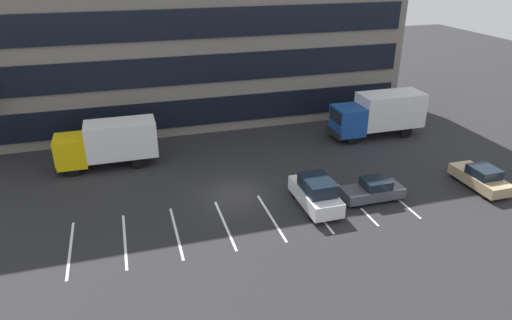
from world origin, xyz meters
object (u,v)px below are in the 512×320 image
(box_truck_yellow, at_px, (109,142))
(sedan_charcoal, at_px, (373,190))
(suv_white, at_px, (316,193))
(box_truck_blue, at_px, (379,113))
(sedan_tan, at_px, (481,178))

(box_truck_yellow, bearing_deg, sedan_charcoal, -32.16)
(suv_white, bearing_deg, box_truck_yellow, 140.81)
(box_truck_yellow, distance_m, box_truck_blue, 21.70)
(sedan_tan, height_order, sedan_charcoal, sedan_tan)
(box_truck_yellow, height_order, sedan_charcoal, box_truck_yellow)
(box_truck_blue, bearing_deg, sedan_tan, -80.54)
(box_truck_blue, distance_m, sedan_charcoal, 11.46)
(box_truck_blue, relative_size, sedan_tan, 1.85)
(sedan_tan, xyz_separation_m, sedan_charcoal, (-7.66, 0.58, -0.06))
(box_truck_blue, bearing_deg, suv_white, -135.80)
(box_truck_blue, xyz_separation_m, sedan_charcoal, (-5.95, -9.69, -1.39))
(box_truck_yellow, xyz_separation_m, sedan_charcoal, (15.75, -9.91, -1.20))
(box_truck_blue, xyz_separation_m, sedan_tan, (1.71, -10.28, -1.33))
(sedan_charcoal, xyz_separation_m, suv_white, (-3.83, 0.18, 0.31))
(box_truck_yellow, relative_size, suv_white, 1.61)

